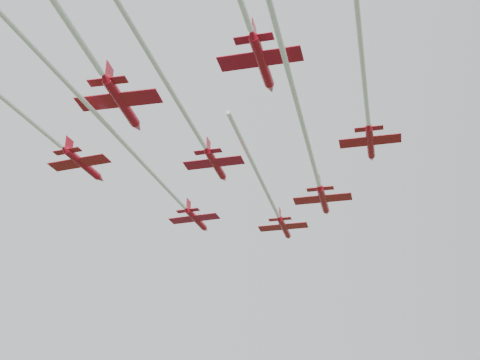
{
  "coord_description": "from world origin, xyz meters",
  "views": [
    {
      "loc": [
        -8.88,
        -86.62,
        12.64
      ],
      "look_at": [
        -0.02,
        -0.89,
        54.67
      ],
      "focal_mm": 50.0,
      "sensor_mm": 36.0,
      "label": 1
    }
  ],
  "objects": [
    {
      "name": "jet_row2_left",
      "position": [
        -12.07,
        -3.84,
        53.28
      ],
      "size": [
        25.37,
        55.74,
        2.38
      ],
      "rotation": [
        0.0,
        0.0,
        -0.4
      ],
      "color": "red"
    },
    {
      "name": "jet_row3_mid",
      "position": [
        -8.42,
        -20.98,
        52.95
      ],
      "size": [
        19.71,
        49.27,
        2.35
      ],
      "rotation": [
        0.0,
        0.0,
        -0.34
      ],
      "color": "red"
    },
    {
      "name": "jet_row3_left",
      "position": [
        -28.36,
        -14.06,
        55.95
      ],
      "size": [
        26.12,
        52.9,
        2.65
      ],
      "rotation": [
        0.0,
        0.0,
        -0.43
      ],
      "color": "red"
    },
    {
      "name": "jet_row2_right",
      "position": [
        8.0,
        -11.2,
        54.87
      ],
      "size": [
        23.37,
        62.03,
        2.66
      ],
      "rotation": [
        0.0,
        0.0,
        -0.32
      ],
      "color": "red"
    },
    {
      "name": "jet_row3_right",
      "position": [
        13.03,
        -21.14,
        55.27
      ],
      "size": [
        15.87,
        40.46,
        2.39
      ],
      "rotation": [
        0.0,
        0.0,
        -0.32
      ],
      "color": "red"
    },
    {
      "name": "jet_lead",
      "position": [
        6.41,
        9.34,
        55.34
      ],
      "size": [
        17.13,
        41.81,
        2.51
      ],
      "rotation": [
        0.0,
        0.0,
        -0.34
      ],
      "color": "red"
    }
  ]
}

